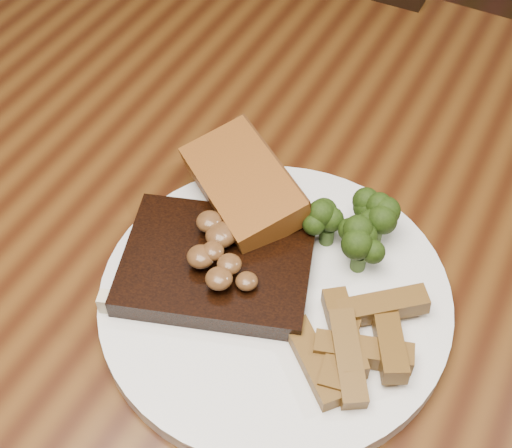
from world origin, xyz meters
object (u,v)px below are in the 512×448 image
at_px(potato_wedges, 360,339).
at_px(plate, 275,299).
at_px(dining_table, 260,305).
at_px(chair_far, 293,57).
at_px(steak, 217,265).
at_px(garlic_bread, 244,200).

bearing_deg(potato_wedges, plate, 170.38).
distance_m(dining_table, chair_far, 0.60).
relative_size(dining_table, steak, 10.38).
bearing_deg(garlic_bread, steak, -43.88).
distance_m(chair_far, steak, 0.68).
relative_size(steak, potato_wedges, 1.60).
height_order(garlic_bread, potato_wedges, garlic_bread).
height_order(chair_far, steak, chair_far).
distance_m(steak, potato_wedges, 0.13).
bearing_deg(chair_far, dining_table, 110.90).
relative_size(steak, garlic_bread, 1.27).
bearing_deg(chair_far, plate, 112.42).
distance_m(plate, potato_wedges, 0.08).
distance_m(plate, steak, 0.06).
distance_m(dining_table, plate, 0.12).
distance_m(dining_table, potato_wedges, 0.18).
relative_size(chair_far, garlic_bread, 7.72).
bearing_deg(steak, plate, -15.47).
relative_size(dining_table, potato_wedges, 16.58).
distance_m(dining_table, garlic_bread, 0.12).
height_order(steak, potato_wedges, potato_wedges).
bearing_deg(plate, dining_table, 128.66).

